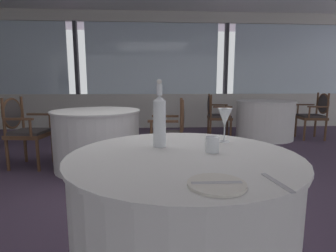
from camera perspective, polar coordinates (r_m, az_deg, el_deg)
The scene contains 15 objects.
ground_plane at distance 2.97m, azimuth -2.80°, elevation -12.80°, with size 15.06×15.06×0.00m, color #47384C.
window_wall_far at distance 6.65m, azimuth -3.32°, elevation 9.25°, with size 11.58×0.14×2.81m.
foreground_table at distance 1.46m, azimuth 3.18°, elevation -20.69°, with size 1.14×1.14×0.77m.
side_plate at distance 0.94m, azimuth 10.47°, elevation -12.27°, with size 0.20×0.20×0.01m, color silver.
butter_knife at distance 0.93m, azimuth 10.48°, elevation -11.97°, with size 0.17×0.02×0.00m, color silver.
dinner_fork at distance 1.02m, azimuth 22.47°, elevation -11.18°, with size 0.18×0.02×0.00m, color silver.
water_bottle at distance 1.44m, azimuth -1.85°, elevation 1.42°, with size 0.07×0.07×0.37m.
wine_glass at distance 1.59m, azimuth 12.18°, elevation 1.74°, with size 0.09×0.09×0.20m.
water_tumbler at distance 1.36m, azimuth 9.56°, elevation -3.96°, with size 0.07×0.07×0.08m, color white.
background_table_0 at distance 5.70m, azimuth 20.17°, elevation 1.29°, with size 1.15×1.15×0.77m.
dining_chair_0_0 at distance 5.46m, azimuth 10.21°, elevation 2.88°, with size 0.51×0.57×0.90m.
dining_chair_0_1 at distance 6.06m, azimuth 29.31°, elevation 2.62°, with size 0.51×0.57×0.93m.
background_table_1 at distance 3.61m, azimuth -15.04°, elevation -2.75°, with size 1.14×1.14×0.77m.
dining_chair_1_0 at distance 3.42m, azimuth 0.95°, elevation -0.54°, with size 0.51×0.57×0.92m.
dining_chair_1_1 at distance 4.00m, azimuth -28.85°, elevation -0.06°, with size 0.51×0.57×0.93m.
Camera 1 is at (-0.03, -2.75, 1.11)m, focal length 28.21 mm.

